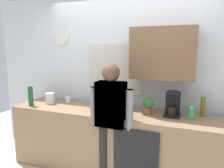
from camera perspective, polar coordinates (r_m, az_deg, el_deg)
kitchen_counter at (r=3.10m, az=1.81°, el=-15.62°), size 3.20×0.64×0.91m
dishwasher_panel at (r=2.76m, az=6.33°, el=-20.21°), size 0.56×0.02×0.82m
back_wall_assembly at (r=3.20m, az=5.32°, el=1.99°), size 4.80×0.42×2.60m
coffee_maker at (r=2.85m, az=16.03°, el=-5.43°), size 0.20×0.20×0.33m
bottle_clear_soda at (r=2.93m, az=-0.37°, el=-4.73°), size 0.09×0.09×0.28m
bottle_olive_oil at (r=2.96m, az=23.31°, el=-5.71°), size 0.06×0.06×0.25m
bottle_dark_sauce at (r=3.17m, az=-0.84°, el=-4.54°), size 0.06×0.06×0.18m
bottle_green_wine at (r=3.43m, az=-21.08°, el=-3.08°), size 0.07×0.07×0.30m
bottle_red_vinegar at (r=3.20m, az=-3.23°, el=-4.09°), size 0.06×0.06×0.22m
cup_blue_mug at (r=2.72m, az=0.10°, el=-7.89°), size 0.08×0.08×0.10m
cup_white_mug at (r=3.50m, az=-11.77°, el=-4.12°), size 0.08×0.08×0.10m
potted_plant at (r=2.85m, az=9.69°, el=-5.48°), size 0.15×0.15×0.23m
dish_soap at (r=2.78m, az=20.61°, el=-7.50°), size 0.06×0.06×0.18m
storage_canister at (r=3.49m, az=-16.40°, el=-3.72°), size 0.14×0.14×0.17m
person_at_sink at (r=2.66m, az=-0.29°, el=-8.60°), size 0.57×0.22×1.60m
person_guest at (r=2.66m, az=-0.29°, el=-8.60°), size 0.57×0.22×1.60m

